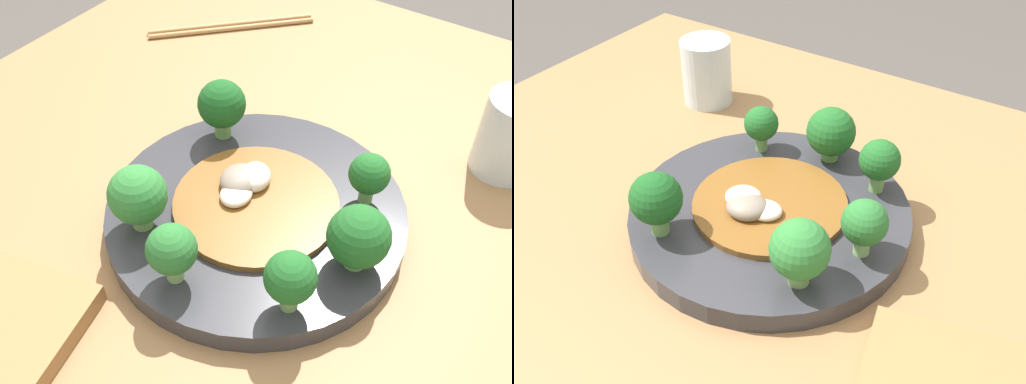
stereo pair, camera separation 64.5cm
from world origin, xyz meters
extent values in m
cylinder|color=#333338|center=(0.02, 0.03, 0.74)|extent=(0.30, 0.30, 0.02)
cylinder|color=#70A356|center=(-0.05, -0.06, 0.76)|extent=(0.02, 0.02, 0.02)
sphere|color=#19511E|center=(-0.05, -0.06, 0.79)|extent=(0.05, 0.05, 0.05)
cylinder|color=#7AAD5B|center=(0.03, 0.15, 0.76)|extent=(0.02, 0.02, 0.01)
sphere|color=#1E5B23|center=(0.03, 0.15, 0.79)|extent=(0.06, 0.06, 0.06)
cylinder|color=#70A356|center=(0.10, 0.12, 0.76)|extent=(0.02, 0.02, 0.02)
sphere|color=#1E5B23|center=(0.10, 0.12, 0.79)|extent=(0.04, 0.04, 0.04)
cylinder|color=#70A356|center=(-0.05, 0.12, 0.76)|extent=(0.01, 0.01, 0.02)
sphere|color=#1E5B23|center=(-0.05, 0.12, 0.79)|extent=(0.04, 0.04, 0.04)
cylinder|color=#89B76B|center=(0.13, 0.02, 0.76)|extent=(0.02, 0.02, 0.02)
sphere|color=#286B2D|center=(0.13, 0.02, 0.79)|extent=(0.05, 0.05, 0.05)
cylinder|color=#7AAD5B|center=(0.10, -0.04, 0.76)|extent=(0.02, 0.02, 0.02)
sphere|color=#2D7533|center=(0.10, -0.04, 0.79)|extent=(0.06, 0.06, 0.06)
cylinder|color=brown|center=(0.02, 0.03, 0.75)|extent=(0.16, 0.16, 0.01)
ellipsoid|color=beige|center=(0.03, 0.01, 0.76)|extent=(0.04, 0.04, 0.01)
ellipsoid|color=silver|center=(0.00, 0.02, 0.77)|extent=(0.05, 0.05, 0.02)
ellipsoid|color=gray|center=(0.01, 0.01, 0.76)|extent=(0.05, 0.05, 0.02)
cylinder|color=silver|center=(-0.20, 0.21, 0.77)|extent=(0.07, 0.07, 0.09)
camera|label=1|loc=(0.36, 0.26, 1.18)|focal=42.00mm
camera|label=2|loc=(0.29, -0.38, 1.16)|focal=42.00mm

